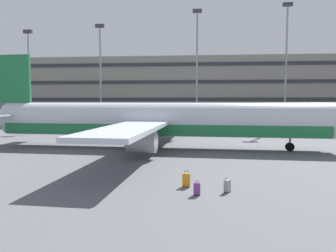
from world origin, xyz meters
The scene contains 11 objects.
ground_plane centered at (0.00, 0.00, 0.00)m, with size 600.00×600.00×0.00m, color #5B5B60.
terminal_structure centered at (0.00, 42.83, 7.56)m, with size 129.08×18.17×15.13m.
airliner centered at (-4.45, -0.48, 3.04)m, with size 42.74×34.64×10.69m.
light_mast_far_left centered at (-34.25, 27.29, 11.52)m, with size 1.80×0.50×19.72m.
light_mast_left centered at (-19.25, 27.29, 11.94)m, with size 1.80×0.50×20.54m.
light_mast_center_left centered at (0.05, 27.29, 13.19)m, with size 1.80×0.50×22.97m.
light_mast_center_right centered at (16.97, 27.29, 13.59)m, with size 1.80×0.50×23.74m.
suitcase_laid_flat centered at (-0.59, -16.23, 0.44)m, with size 0.50×0.29×0.99m.
suitcase_silver centered at (0.05, -17.94, 0.38)m, with size 0.39×0.25×0.82m.
suitcase_teal centered at (1.80, -17.16, 0.38)m, with size 0.44×0.49×0.84m.
backpack_black centered at (1.86, -16.40, 0.20)m, with size 0.25×0.35×0.47m.
Camera 1 is at (-0.02, -35.26, 5.25)m, focal length 33.74 mm.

